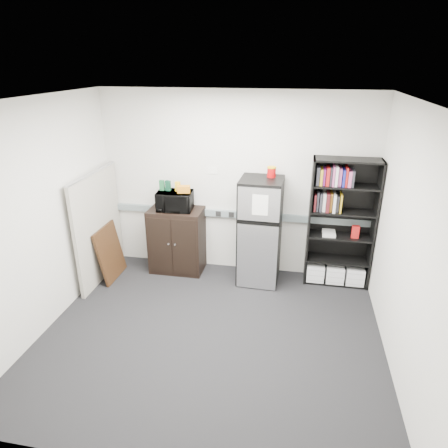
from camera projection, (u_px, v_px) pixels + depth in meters
The scene contains 18 objects.
floor at pixel (211, 335), 4.78m from camera, with size 4.00×4.00×0.00m, color black.
wall_back at pixel (236, 185), 5.86m from camera, with size 4.00×0.02×2.70m, color silver.
wall_right at pixel (408, 247), 3.92m from camera, with size 0.02×3.50×2.70m, color silver.
wall_left at pixel (41, 219), 4.61m from camera, with size 0.02×3.50×2.70m, color silver.
ceiling at pixel (207, 100), 3.75m from camera, with size 4.00×3.50×0.02m, color white.
electrical_raceway at pixel (235, 214), 6.00m from camera, with size 3.92×0.05×0.10m, color gray.
wall_note at pixel (212, 171), 5.84m from camera, with size 0.14×0.00×0.10m, color white.
bookshelf at pixel (341, 225), 5.59m from camera, with size 0.90×0.34×1.85m.
cubicle_partition at pixel (99, 227), 5.78m from camera, with size 0.06×1.30×1.62m.
cabinet at pixel (177, 240), 6.10m from camera, with size 0.80×0.53×1.00m.
microwave at pixel (175, 201), 5.85m from camera, with size 0.51×0.34×0.28m, color black.
snack_box_a at pixel (162, 185), 5.83m from camera, with size 0.07×0.05×0.15m, color #17522C.
snack_box_b at pixel (168, 186), 5.81m from camera, with size 0.07×0.05×0.15m, color #0D3D27.
snack_box_c at pixel (178, 186), 5.79m from camera, with size 0.07×0.05×0.14m, color yellow.
snack_bag at pixel (184, 189), 5.73m from camera, with size 0.18×0.10×0.10m, color #C67313.
refrigerator at pixel (260, 232), 5.71m from camera, with size 0.60×0.63×1.55m.
coffee_can at pixel (272, 171), 5.47m from camera, with size 0.12×0.12×0.17m.
framed_poster at pixel (110, 252), 5.92m from camera, with size 0.18×0.63×0.80m.
Camera 1 is at (0.89, -3.82, 3.05)m, focal length 32.00 mm.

